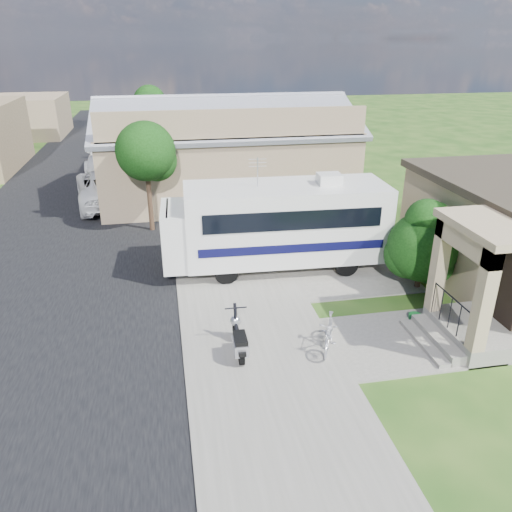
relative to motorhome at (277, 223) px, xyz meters
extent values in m
plane|color=#173F11|center=(-0.59, -4.32, -1.69)|extent=(120.00, 120.00, 0.00)
cube|color=black|center=(-8.09, 5.68, -1.68)|extent=(9.00, 80.00, 0.02)
cube|color=slate|center=(-1.59, 5.68, -1.66)|extent=(4.00, 80.00, 0.06)
cube|color=slate|center=(0.91, 0.18, -1.66)|extent=(7.00, 6.00, 0.05)
cube|color=slate|center=(2.41, -5.32, -1.66)|extent=(4.00, 3.00, 0.05)
cube|color=black|center=(4.89, -1.62, 0.01)|extent=(0.04, 1.10, 1.20)
cube|color=black|center=(4.89, -5.62, -0.14)|extent=(0.04, 0.95, 2.10)
cube|color=slate|center=(4.11, -5.62, -1.44)|extent=(1.60, 2.40, 0.50)
cube|color=slate|center=(3.11, -5.62, -1.53)|extent=(0.40, 2.16, 0.32)
cube|color=slate|center=(2.76, -5.62, -1.61)|extent=(0.35, 2.16, 0.16)
cube|color=tan|center=(3.49, -4.59, 0.16)|extent=(0.35, 0.35, 2.70)
cube|color=tan|center=(3.49, -6.64, 0.16)|extent=(0.35, 0.35, 2.70)
cube|color=tan|center=(3.49, -5.62, 1.26)|extent=(0.35, 2.40, 0.50)
cube|color=tan|center=(4.31, -5.62, 1.61)|extent=(2.10, 2.70, 0.20)
cylinder|color=black|center=(3.36, -5.62, -0.29)|extent=(0.04, 1.70, 0.04)
cube|color=#847152|center=(-0.59, 9.68, 0.11)|extent=(12.00, 8.00, 3.60)
cube|color=slate|center=(-0.59, 7.68, 2.46)|extent=(12.50, 4.40, 1.78)
cube|color=slate|center=(-0.59, 11.68, 2.46)|extent=(12.50, 4.40, 1.78)
cube|color=slate|center=(-0.59, 9.68, 3.16)|extent=(12.50, 0.50, 0.22)
cube|color=#847152|center=(-0.59, 5.78, 2.46)|extent=(11.76, 0.20, 1.30)
cube|color=#847152|center=(-15.59, 29.68, -0.09)|extent=(8.00, 7.00, 3.20)
cylinder|color=black|center=(-4.39, 4.68, -0.11)|extent=(0.20, 0.20, 3.15)
sphere|color=black|center=(-4.39, 4.68, 1.69)|extent=(2.40, 2.40, 2.40)
sphere|color=black|center=(-3.99, 4.88, 1.24)|extent=(1.68, 1.68, 1.68)
cylinder|color=black|center=(-4.39, 14.68, -0.04)|extent=(0.20, 0.20, 3.29)
sphere|color=black|center=(-4.39, 14.68, 1.84)|extent=(2.40, 2.40, 2.40)
sphere|color=black|center=(-3.99, 14.88, 1.37)|extent=(1.68, 1.68, 1.68)
cylinder|color=black|center=(-4.39, 23.68, -0.18)|extent=(0.20, 0.20, 3.01)
sphere|color=black|center=(-4.39, 23.68, 1.54)|extent=(2.40, 2.40, 2.40)
sphere|color=black|center=(-3.99, 23.88, 1.11)|extent=(1.68, 1.68, 1.68)
cube|color=silver|center=(0.29, -0.01, 0.03)|extent=(6.97, 2.73, 2.56)
cube|color=silver|center=(-3.54, 0.14, -0.26)|extent=(0.88, 2.36, 1.97)
cube|color=black|center=(-3.72, 0.15, 0.28)|extent=(0.14, 2.09, 0.88)
cube|color=black|center=(0.24, -1.25, 0.49)|extent=(5.85, 0.26, 0.64)
cube|color=black|center=(0.34, 1.23, 0.49)|extent=(5.85, 0.26, 0.64)
cube|color=black|center=(0.24, -1.25, -0.48)|extent=(6.19, 0.26, 0.29)
cube|color=black|center=(0.34, 1.23, -0.48)|extent=(6.19, 0.26, 0.29)
cube|color=silver|center=(1.77, -0.07, 1.49)|extent=(0.81, 0.72, 0.34)
cylinder|color=#B5B5BD|center=(-0.69, 0.03, 1.80)|extent=(0.04, 0.04, 0.98)
cylinder|color=black|center=(-1.95, -1.01, -1.25)|extent=(0.80, 0.31, 0.79)
cylinder|color=black|center=(-1.87, 1.16, -1.25)|extent=(0.80, 0.31, 0.79)
cylinder|color=black|center=(2.18, -1.17, -1.25)|extent=(0.80, 0.31, 0.79)
cylinder|color=black|center=(2.26, 0.99, -1.25)|extent=(0.80, 0.31, 0.79)
cylinder|color=black|center=(4.19, -2.44, -1.24)|extent=(0.18, 0.18, 0.90)
sphere|color=black|center=(4.19, -2.44, -0.23)|extent=(2.24, 2.24, 2.24)
sphere|color=black|center=(4.64, -2.10, 0.22)|extent=(1.79, 1.79, 1.79)
sphere|color=black|center=(3.85, -2.21, -0.57)|extent=(1.57, 1.57, 1.57)
sphere|color=black|center=(4.41, -2.77, -0.68)|extent=(1.34, 1.34, 1.34)
sphere|color=black|center=(4.19, -2.44, 0.66)|extent=(1.34, 1.34, 1.34)
cylinder|color=black|center=(-2.17, -5.58, -1.40)|extent=(0.13, 0.46, 0.46)
cylinder|color=black|center=(-2.14, -4.44, -1.40)|extent=(0.13, 0.46, 0.46)
cube|color=#B5B5BD|center=(-2.16, -5.06, -1.34)|extent=(0.32, 0.58, 0.08)
cube|color=#B5B5BD|center=(-2.17, -5.48, -1.19)|extent=(0.37, 0.58, 0.31)
cube|color=black|center=(-2.16, -5.42, -0.98)|extent=(0.33, 0.63, 0.12)
cube|color=black|center=(-2.17, -5.74, -1.21)|extent=(0.19, 0.21, 0.10)
cylinder|color=black|center=(-2.15, -4.51, -0.98)|extent=(0.09, 0.35, 0.87)
sphere|color=#B5B5BD|center=(-2.14, -4.44, -1.06)|extent=(0.29, 0.29, 0.29)
sphere|color=black|center=(-2.14, -4.35, -1.06)|extent=(0.12, 0.12, 0.12)
cylinder|color=black|center=(-2.15, -4.59, -0.59)|extent=(0.57, 0.05, 0.04)
cube|color=black|center=(-2.14, -4.44, -1.27)|extent=(0.15, 0.29, 0.06)
imported|color=#B5B5BD|center=(0.17, -5.34, -1.22)|extent=(1.06, 1.61, 0.94)
imported|color=silver|center=(-6.50, 8.98, -0.83)|extent=(3.76, 6.54, 1.72)
imported|color=silver|center=(-6.95, 16.26, -0.79)|extent=(2.62, 6.24, 1.80)
cylinder|color=#166F2B|center=(3.14, -4.33, -1.61)|extent=(0.36, 0.36, 0.16)
camera|label=1|loc=(-3.72, -15.83, 5.84)|focal=35.00mm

